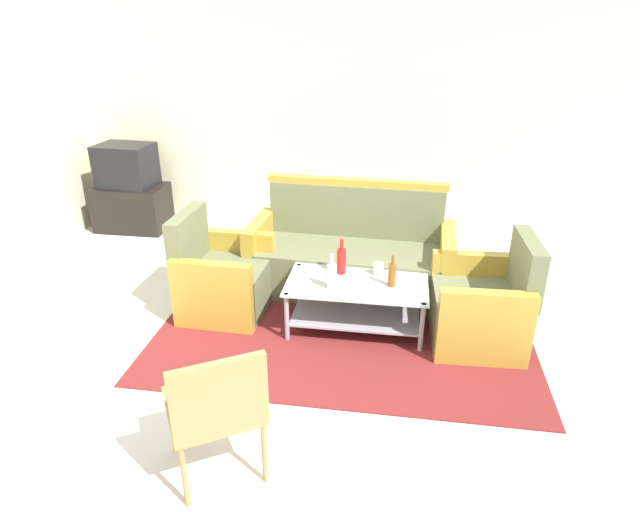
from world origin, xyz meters
name	(u,v)px	position (x,y,z in m)	size (l,w,h in m)	color
ground_plane	(322,381)	(0.00, 0.00, 0.00)	(14.00, 14.00, 0.00)	silver
wall_back	(363,106)	(0.00, 3.06, 1.40)	(6.52, 0.12, 2.80)	beige
rug	(345,324)	(0.07, 0.76, 0.01)	(2.93, 2.09, 0.01)	maroon
couch	(351,257)	(0.05, 1.42, 0.32)	(1.83, 0.82, 0.96)	#6B704C
armchair_left	(222,279)	(-0.98, 0.87, 0.29)	(0.72, 0.78, 0.85)	#6B704C
armchair_right	(482,307)	(1.13, 0.71, 0.29)	(0.73, 0.79, 0.85)	#6B704C
coffee_table	(356,298)	(0.17, 0.73, 0.27)	(1.10, 0.60, 0.40)	silver
bottle_clear	(332,276)	(-0.02, 0.61, 0.52)	(0.07, 0.07, 0.28)	silver
bottle_red	(341,260)	(0.03, 0.88, 0.52)	(0.07, 0.07, 0.30)	red
bottle_brown	(392,274)	(0.44, 0.72, 0.51)	(0.06, 0.06, 0.26)	brown
cup	(378,269)	(0.32, 0.90, 0.46)	(0.08, 0.08, 0.10)	silver
tv_stand	(132,207)	(-2.63, 2.55, 0.26)	(0.80, 0.50, 0.52)	black
television	(126,166)	(-2.63, 2.55, 0.76)	(0.64, 0.49, 0.48)	black
wicker_chair	(216,405)	(-0.41, -0.91, 0.49)	(0.66, 0.66, 0.84)	#AD844C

